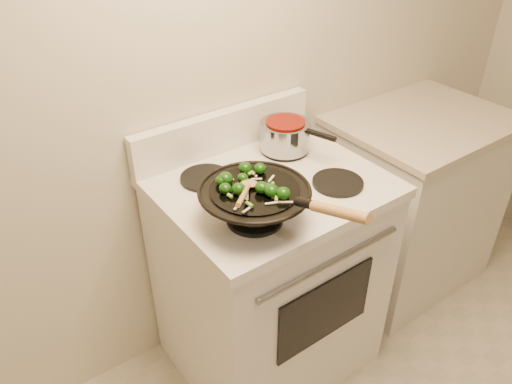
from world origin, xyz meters
TOP-DOWN VIEW (x-y plane):
  - stove at (-0.08, 1.17)m, footprint 0.78×0.67m
  - counter_unit at (0.81, 1.20)m, footprint 0.79×0.62m
  - wok at (-0.26, 1.02)m, footprint 0.35×0.58m
  - stirfry at (-0.27, 1.03)m, footprint 0.21×0.24m
  - wooden_spoon at (-0.31, 0.99)m, footprint 0.19×0.21m
  - saucepan at (0.10, 1.32)m, footprint 0.19×0.30m

SIDE VIEW (x-z plane):
  - counter_unit at x=0.81m, z-range 0.00..0.91m
  - stove at x=-0.08m, z-range -0.07..1.01m
  - saucepan at x=0.10m, z-range 0.93..1.05m
  - wok at x=-0.26m, z-range 0.88..1.10m
  - stirfry at x=-0.27m, z-range 1.04..1.08m
  - wooden_spoon at x=-0.31m, z-range 1.03..1.12m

